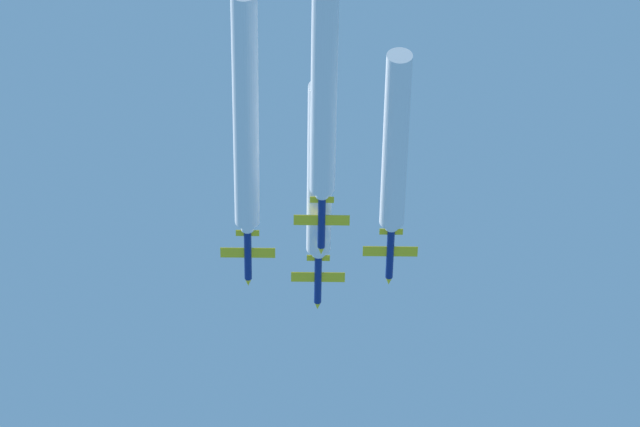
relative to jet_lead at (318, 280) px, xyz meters
name	(u,v)px	position (x,y,z in m)	size (l,w,h in m)	color
jet_lead	(318,280)	(0.00, 0.00, 0.00)	(8.06, 11.74, 2.82)	navy
jet_left_wingman	(248,256)	(-10.39, -6.38, -1.58)	(8.06, 11.74, 2.82)	navy
jet_right_wingman	(390,255)	(10.52, -7.00, -1.68)	(8.06, 11.74, 2.82)	navy
jet_slot	(322,224)	(0.35, -14.45, -3.16)	(8.06, 11.74, 2.82)	navy
smoke_trail_lead	(320,173)	(0.00, -21.33, -0.03)	(3.60, 31.90, 3.60)	white
smoke_trail_left_wingman	(246,117)	(-10.39, -32.88, -1.61)	(3.60, 42.24, 3.60)	white
smoke_trail_right_wingman	(395,145)	(10.52, -28.22, -1.70)	(3.60, 31.67, 3.60)	white
smoke_trail_slot	(324,94)	(0.35, -38.47, -3.19)	(3.60, 37.27, 3.60)	white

